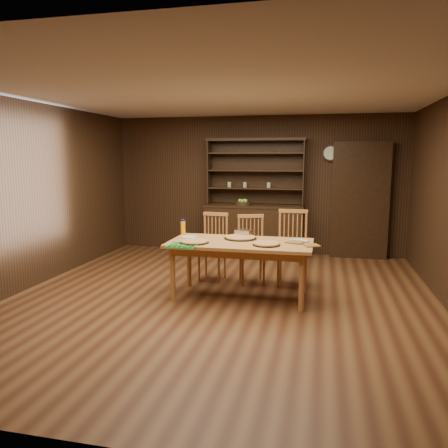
% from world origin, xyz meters
% --- Properties ---
extents(floor, '(6.00, 6.00, 0.00)m').
position_xyz_m(floor, '(0.00, 0.00, 0.00)').
color(floor, brown).
rests_on(floor, ground).
extents(room_shell, '(6.00, 6.00, 6.00)m').
position_xyz_m(room_shell, '(0.00, 0.00, 1.58)').
color(room_shell, silver).
rests_on(room_shell, floor).
extents(china_hutch, '(1.84, 0.52, 2.17)m').
position_xyz_m(china_hutch, '(-0.00, 2.75, 0.60)').
color(china_hutch, '#321E10').
rests_on(china_hutch, floor).
extents(doorway, '(1.00, 0.18, 2.10)m').
position_xyz_m(doorway, '(1.90, 2.90, 1.05)').
color(doorway, '#321E10').
rests_on(doorway, floor).
extents(wall_clock, '(0.30, 0.05, 0.30)m').
position_xyz_m(wall_clock, '(1.35, 2.96, 1.90)').
color(wall_clock, '#321E10').
rests_on(wall_clock, room_shell).
extents(dining_table, '(1.84, 0.92, 0.75)m').
position_xyz_m(dining_table, '(0.22, 0.13, 0.67)').
color(dining_table, '#C97A45').
rests_on(dining_table, floor).
extents(chair_left, '(0.44, 0.43, 1.00)m').
position_xyz_m(chair_left, '(-0.34, 0.95, 0.53)').
color(chair_left, '#C07041').
rests_on(chair_left, floor).
extents(chair_center, '(0.50, 0.49, 0.99)m').
position_xyz_m(chair_center, '(0.24, 0.91, 0.53)').
color(chair_center, '#C07041').
rests_on(chair_center, floor).
extents(chair_right, '(0.45, 0.42, 1.08)m').
position_xyz_m(chair_right, '(0.83, 0.94, 0.57)').
color(chair_right, '#C07041').
rests_on(chair_right, floor).
extents(pizza_left, '(0.37, 0.37, 0.04)m').
position_xyz_m(pizza_left, '(-0.33, -0.08, 0.77)').
color(pizza_left, black).
rests_on(pizza_left, dining_table).
extents(pizza_right, '(0.34, 0.34, 0.04)m').
position_xyz_m(pizza_right, '(0.58, -0.03, 0.77)').
color(pizza_right, black).
rests_on(pizza_right, dining_table).
extents(pizza_center, '(0.43, 0.43, 0.04)m').
position_xyz_m(pizza_center, '(0.19, 0.33, 0.77)').
color(pizza_center, black).
rests_on(pizza_center, dining_table).
extents(cooling_rack, '(0.39, 0.39, 0.02)m').
position_xyz_m(cooling_rack, '(-0.42, -0.29, 0.76)').
color(cooling_rack, green).
rests_on(cooling_rack, dining_table).
extents(plate_left, '(0.23, 0.23, 0.02)m').
position_xyz_m(plate_left, '(-0.50, 0.26, 0.76)').
color(plate_left, silver).
rests_on(plate_left, dining_table).
extents(plate_right, '(0.26, 0.26, 0.02)m').
position_xyz_m(plate_right, '(0.96, 0.31, 0.76)').
color(plate_right, silver).
rests_on(plate_right, dining_table).
extents(foil_dish, '(0.27, 0.23, 0.09)m').
position_xyz_m(foil_dish, '(0.20, 0.52, 0.80)').
color(foil_dish, white).
rests_on(foil_dish, dining_table).
extents(juice_bottle, '(0.07, 0.07, 0.22)m').
position_xyz_m(juice_bottle, '(-0.66, 0.47, 0.85)').
color(juice_bottle, '#FFA10D').
rests_on(juice_bottle, dining_table).
extents(pot_holder_a, '(0.24, 0.24, 0.01)m').
position_xyz_m(pot_holder_a, '(1.13, 0.05, 0.76)').
color(pot_holder_a, red).
rests_on(pot_holder_a, dining_table).
extents(pot_holder_b, '(0.26, 0.26, 0.02)m').
position_xyz_m(pot_holder_b, '(0.92, 0.21, 0.76)').
color(pot_holder_b, red).
rests_on(pot_holder_b, dining_table).
extents(fruit_bowl, '(0.30, 0.30, 0.12)m').
position_xyz_m(fruit_bowl, '(-0.22, 2.69, 0.98)').
color(fruit_bowl, black).
rests_on(fruit_bowl, china_hutch).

